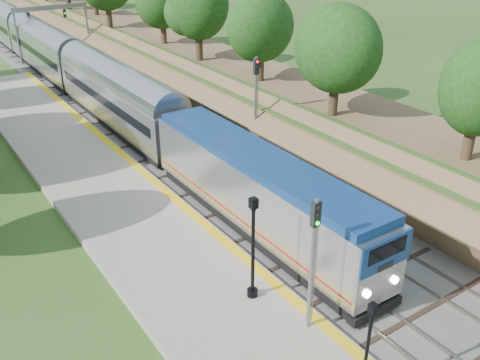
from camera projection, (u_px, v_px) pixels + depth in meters
trackbed at (42, 52)px, 65.90m from camera, size 9.50×170.00×0.28m
platform at (133, 219)px, 29.59m from camera, size 6.40×68.00×0.38m
yellow_stripe at (179, 202)px, 30.93m from camera, size 0.55×68.00×0.01m
embankment at (104, 29)px, 69.23m from camera, size 10.64×170.00×11.70m
signal_gantry at (51, 18)px, 60.29m from camera, size 8.40×0.38×6.20m
train at (47, 53)px, 56.29m from camera, size 2.87×95.65×4.22m
lamppost_mid at (366, 355)px, 17.85m from camera, size 0.39×0.39×3.92m
lamppost_far at (253, 254)px, 22.42m from camera, size 0.48×0.48×4.84m
signal_platform at (313, 252)px, 20.09m from camera, size 0.34×0.27×5.82m
signal_farside at (256, 94)px, 36.76m from camera, size 0.37×0.29×6.69m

